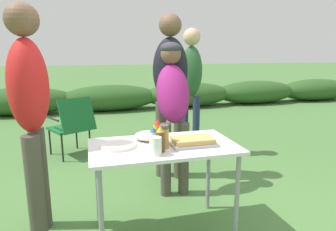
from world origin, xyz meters
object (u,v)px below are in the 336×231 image
Objects in this scene: mixing_bowl at (148,136)px; camp_chair_green_behind_table at (72,124)px; standing_person_in_dark_puffer at (170,82)px; standing_person_in_navy_coat at (173,100)px; paper_cup_stack at (156,146)px; spice_jar at (164,137)px; plate_stack at (118,146)px; folding_table at (163,155)px; standing_person_with_beanie at (30,103)px; beer_bottle at (160,140)px; mayo_bottle at (154,139)px; standing_person_in_red_jacket at (191,78)px; mustard_bottle at (158,133)px; food_tray at (193,141)px.

camp_chair_green_behind_table reaches higher than mixing_bowl.
standing_person_in_navy_coat is at bearing -73.05° from standing_person_in_dark_puffer.
spice_jar reaches higher than paper_cup_stack.
plate_stack is at bearing 160.69° from spice_jar.
plate_stack is (-0.34, 0.03, 0.09)m from folding_table.
spice_jar is at bearing -107.76° from standing_person_with_beanie.
camp_chair_green_behind_table is (-0.70, 2.19, -0.36)m from beer_bottle.
mixing_bowl is 0.23m from mayo_bottle.
paper_cup_stack is 0.07× the size of standing_person_in_red_jacket.
standing_person_in_red_jacket is at bearing 64.26° from paper_cup_stack.
paper_cup_stack is 0.63× the size of mustard_bottle.
folding_table is 5.18× the size of mixing_bowl.
standing_person_with_beanie is 1.02× the size of standing_person_in_red_jacket.
beer_bottle is at bearing 53.52° from paper_cup_stack.
mayo_bottle is 0.07m from mustard_bottle.
standing_person_in_dark_puffer is (0.69, 1.03, 0.35)m from plate_stack.
mayo_bottle is 0.85× the size of beer_bottle.
folding_table is 0.23m from beer_bottle.
beer_bottle reaches higher than folding_table.
standing_person_in_navy_coat is at bearing 56.75° from mixing_bowl.
mixing_bowl is 1.66× the size of paper_cup_stack.
standing_person_in_red_jacket is (0.54, 1.00, 0.12)m from standing_person_in_navy_coat.
mustard_bottle is 0.14m from beer_bottle.
paper_cup_stack is at bearing -126.48° from beer_bottle.
mayo_bottle is at bearing -90.36° from mixing_bowl.
standing_person_in_dark_puffer is (0.44, 0.90, 0.33)m from mixing_bowl.
mustard_bottle is 0.96m from standing_person_with_beanie.
standing_person_in_red_jacket is at bearing 66.64° from standing_person_in_navy_coat.
food_tray is 0.24m from spice_jar.
spice_jar is at bearing -11.93° from mayo_bottle.
beer_bottle is 1.31m from standing_person_in_dark_puffer.
paper_cup_stack is 0.15m from mayo_bottle.
mustard_bottle is at bearing -104.18° from standing_person_with_beanie.
standing_person_with_beanie is at bearing 164.19° from mustard_bottle.
standing_person_in_navy_coat is 1.75m from camp_chair_green_behind_table.
standing_person_in_navy_coat reaches higher than mustard_bottle.
standing_person_in_red_jacket is (0.83, 1.73, 0.42)m from folding_table.
standing_person_with_beanie reaches higher than standing_person_in_red_jacket.
beer_bottle is at bearing -112.31° from standing_person_with_beanie.
standing_person_in_navy_coat reaches higher than paper_cup_stack.
mixing_bowl is at bearing 118.40° from folding_table.
spice_jar is 0.21× the size of camp_chair_green_behind_table.
standing_person_in_dark_puffer is 2.19× the size of camp_chair_green_behind_table.
mustard_bottle is 2.20m from camp_chair_green_behind_table.
standing_person_in_navy_coat is at bearing -81.28° from standing_person_in_red_jacket.
camp_chair_green_behind_table is (-0.97, 2.10, -0.30)m from food_tray.
standing_person_in_dark_puffer is (0.14, 1.12, 0.34)m from food_tray.
standing_person_in_red_jacket is at bearing 82.15° from standing_person_in_dark_puffer.
mixing_bowl is at bearing 95.36° from beer_bottle.
mixing_bowl is 0.14× the size of standing_person_in_navy_coat.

